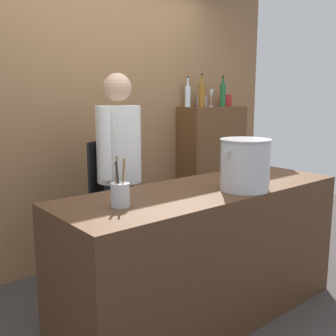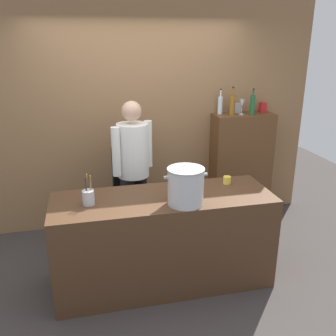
# 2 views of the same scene
# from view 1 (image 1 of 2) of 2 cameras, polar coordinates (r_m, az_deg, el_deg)

# --- Properties ---
(ground_plane) EXTENTS (8.00, 8.00, 0.00)m
(ground_plane) POSITION_cam_1_polar(r_m,az_deg,el_deg) (2.93, 5.09, -20.32)
(ground_plane) COLOR #383330
(brick_back_panel) EXTENTS (4.40, 0.10, 3.00)m
(brick_back_panel) POSITION_cam_1_polar(r_m,az_deg,el_deg) (3.65, -10.47, 10.29)
(brick_back_panel) COLOR olive
(brick_back_panel) RESTS_ON ground_plane
(prep_counter) EXTENTS (2.02, 0.70, 0.90)m
(prep_counter) POSITION_cam_1_polar(r_m,az_deg,el_deg) (2.73, 5.24, -12.14)
(prep_counter) COLOR #472D1C
(prep_counter) RESTS_ON ground_plane
(bar_cabinet) EXTENTS (0.76, 0.32, 1.38)m
(bar_cabinet) POSITION_cam_1_polar(r_m,az_deg,el_deg) (4.35, 6.26, -0.37)
(bar_cabinet) COLOR brown
(bar_cabinet) RESTS_ON ground_plane
(chef) EXTENTS (0.47, 0.41, 1.66)m
(chef) POSITION_cam_1_polar(r_m,az_deg,el_deg) (3.06, -7.13, 0.36)
(chef) COLOR black
(chef) RESTS_ON ground_plane
(stockpot_large) EXTENTS (0.38, 0.32, 0.33)m
(stockpot_large) POSITION_cam_1_polar(r_m,az_deg,el_deg) (2.54, 11.03, 0.49)
(stockpot_large) COLOR #B7BABF
(stockpot_large) RESTS_ON prep_counter
(utensil_crock) EXTENTS (0.10, 0.10, 0.27)m
(utensil_crock) POSITION_cam_1_polar(r_m,az_deg,el_deg) (2.15, -6.90, -3.72)
(utensil_crock) COLOR #B7BABF
(utensil_crock) RESTS_ON prep_counter
(butter_jar) EXTENTS (0.08, 0.08, 0.07)m
(butter_jar) POSITION_cam_1_polar(r_m,az_deg,el_deg) (3.20, 11.92, 0.13)
(butter_jar) COLOR yellow
(butter_jar) RESTS_ON prep_counter
(wine_bottle_green) EXTENTS (0.06, 0.06, 0.32)m
(wine_bottle_green) POSITION_cam_1_polar(r_m,az_deg,el_deg) (4.27, 7.89, 10.43)
(wine_bottle_green) COLOR #1E592D
(wine_bottle_green) RESTS_ON bar_cabinet
(wine_bottle_clear) EXTENTS (0.06, 0.06, 0.31)m
(wine_bottle_clear) POSITION_cam_1_polar(r_m,az_deg,el_deg) (4.13, 2.84, 10.36)
(wine_bottle_clear) COLOR silver
(wine_bottle_clear) RESTS_ON bar_cabinet
(wine_bottle_amber) EXTENTS (0.07, 0.07, 0.34)m
(wine_bottle_amber) POSITION_cam_1_polar(r_m,az_deg,el_deg) (4.16, 4.89, 10.50)
(wine_bottle_amber) COLOR #8C5919
(wine_bottle_amber) RESTS_ON bar_cabinet
(wine_glass_short) EXTENTS (0.07, 0.07, 0.18)m
(wine_glass_short) POSITION_cam_1_polar(r_m,az_deg,el_deg) (4.23, 6.24, 10.52)
(wine_glass_short) COLOR silver
(wine_glass_short) RESTS_ON bar_cabinet
(spice_tin_silver) EXTENTS (0.08, 0.08, 0.12)m
(spice_tin_silver) POSITION_cam_1_polar(r_m,az_deg,el_deg) (4.31, 4.88, 9.59)
(spice_tin_silver) COLOR #B2B2B7
(spice_tin_silver) RESTS_ON bar_cabinet
(spice_tin_red) EXTENTS (0.08, 0.08, 0.13)m
(spice_tin_red) POSITION_cam_1_polar(r_m,az_deg,el_deg) (4.50, 8.45, 9.60)
(spice_tin_red) COLOR red
(spice_tin_red) RESTS_ON bar_cabinet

